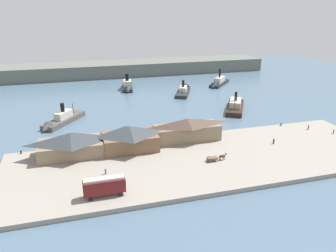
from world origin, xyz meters
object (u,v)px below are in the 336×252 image
(mooring_post_center_east, at_px, (281,124))
(ferry_shed_east_terminal, at_px, (130,138))
(ferry_outer_harbor, at_px, (235,105))
(pedestrian_standing_center, at_px, (334,132))
(street_tram, at_px, (104,186))
(ferry_moored_east, at_px, (184,90))
(ferry_near_quay, at_px, (218,83))
(pedestrian_walking_west, at_px, (308,127))
(pedestrian_walking_east, at_px, (106,171))
(ferry_mid_harbor, at_px, (60,121))
(ferry_shed_west_terminal, at_px, (187,129))
(ferry_shed_central_terminal, at_px, (72,144))
(horse_cart, at_px, (216,158))
(ferry_approaching_east, at_px, (127,87))
(pedestrian_near_cart, at_px, (274,141))
(mooring_post_center_west, at_px, (21,152))

(mooring_post_center_east, bearing_deg, ferry_shed_east_terminal, -174.62)
(ferry_outer_harbor, bearing_deg, pedestrian_standing_center, -67.04)
(pedestrian_standing_center, bearing_deg, street_tram, -167.28)
(ferry_shed_east_terminal, relative_size, street_tram, 1.73)
(pedestrian_standing_center, distance_m, ferry_moored_east, 77.18)
(ferry_near_quay, bearing_deg, pedestrian_standing_center, -86.15)
(ferry_near_quay, bearing_deg, pedestrian_walking_west, -90.01)
(pedestrian_walking_east, bearing_deg, ferry_mid_harbor, 104.85)
(street_tram, xyz_separation_m, ferry_near_quay, (72.23, 98.59, -2.39))
(pedestrian_standing_center, bearing_deg, ferry_shed_west_terminal, 170.29)
(ferry_mid_harbor, bearing_deg, pedestrian_walking_east, -75.15)
(ferry_shed_central_terminal, distance_m, horse_cart, 40.90)
(pedestrian_walking_west, height_order, ferry_approaching_east, ferry_approaching_east)
(ferry_near_quay, bearing_deg, ferry_shed_central_terminal, -136.78)
(street_tram, height_order, ferry_outer_harbor, ferry_outer_harbor)
(pedestrian_walking_east, xyz_separation_m, ferry_approaching_east, (20.90, 92.02, -0.25))
(pedestrian_near_cart, height_order, ferry_near_quay, ferry_near_quay)
(mooring_post_center_west, relative_size, mooring_post_center_east, 1.00)
(pedestrian_walking_east, relative_size, mooring_post_center_west, 1.83)
(ferry_shed_east_terminal, xyz_separation_m, pedestrian_walking_west, (62.21, -0.73, -2.80))
(ferry_shed_east_terminal, height_order, pedestrian_standing_center, ferry_shed_east_terminal)
(ferry_near_quay, bearing_deg, horse_cart, -114.67)
(pedestrian_walking_west, xyz_separation_m, ferry_moored_east, (-23.28, 65.89, -0.84))
(mooring_post_center_east, relative_size, ferry_near_quay, 0.05)
(ferry_shed_central_terminal, height_order, mooring_post_center_west, ferry_shed_central_terminal)
(pedestrian_near_cart, bearing_deg, ferry_approaching_east, 109.86)
(mooring_post_center_west, relative_size, ferry_moored_east, 0.04)
(pedestrian_near_cart, relative_size, mooring_post_center_west, 1.97)
(pedestrian_near_cart, xyz_separation_m, pedestrian_walking_east, (-52.23, -5.32, -0.06))
(pedestrian_near_cart, xyz_separation_m, pedestrian_walking_west, (18.75, 7.68, -0.01))
(ferry_shed_west_terminal, distance_m, street_tram, 38.62)
(ferry_outer_harbor, bearing_deg, pedestrian_walking_west, -71.64)
(ferry_shed_west_terminal, bearing_deg, ferry_shed_east_terminal, -174.07)
(pedestrian_standing_center, bearing_deg, ferry_near_quay, 93.85)
(street_tram, distance_m, pedestrian_near_cart, 55.72)
(ferry_moored_east, bearing_deg, pedestrian_walking_west, -70.54)
(street_tram, height_order, ferry_moored_east, ferry_moored_east)
(pedestrian_walking_east, height_order, mooring_post_center_west, pedestrian_walking_east)
(street_tram, relative_size, pedestrian_standing_center, 5.95)
(pedestrian_walking_east, height_order, pedestrian_standing_center, pedestrian_walking_east)
(ferry_shed_central_terminal, height_order, pedestrian_walking_east, ferry_shed_central_terminal)
(ferry_mid_harbor, distance_m, ferry_approaching_east, 57.05)
(pedestrian_standing_center, bearing_deg, ferry_moored_east, 111.87)
(ferry_shed_west_terminal, relative_size, ferry_near_quay, 1.09)
(ferry_shed_west_terminal, relative_size, ferry_mid_harbor, 1.00)
(pedestrian_walking_west, height_order, mooring_post_center_east, pedestrian_walking_west)
(mooring_post_center_west, xyz_separation_m, mooring_post_center_east, (86.39, -0.27, 0.00))
(ferry_near_quay, distance_m, ferry_mid_harbor, 93.45)
(ferry_shed_central_terminal, height_order, ferry_outer_harbor, ferry_outer_harbor)
(ferry_shed_east_terminal, height_order, ferry_approaching_east, ferry_approaching_east)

